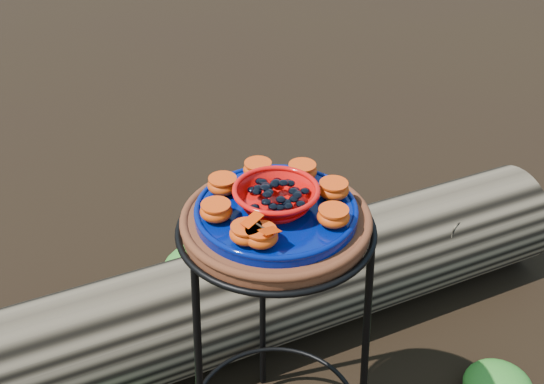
{
  "coord_description": "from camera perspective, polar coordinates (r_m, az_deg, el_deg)",
  "views": [
    {
      "loc": [
        -0.18,
        -1.08,
        1.51
      ],
      "look_at": [
        -0.01,
        0.0,
        0.79
      ],
      "focal_mm": 45.0,
      "sensor_mm": 36.0,
      "label": 1
    }
  ],
  "objects": [
    {
      "name": "orange_half_5",
      "position": [
        1.37,
        -4.14,
        0.58
      ],
      "size": [
        0.06,
        0.06,
        0.03
      ],
      "primitive_type": "ellipsoid",
      "color": "#C42000",
      "rests_on": "cobalt_plate"
    },
    {
      "name": "red_bowl",
      "position": [
        1.32,
        0.35,
        -0.51
      ],
      "size": [
        0.16,
        0.16,
        0.04
      ],
      "primitive_type": null,
      "color": "red",
      "rests_on": "cobalt_plate"
    },
    {
      "name": "orange_half_2",
      "position": [
        1.36,
        5.17,
        0.19
      ],
      "size": [
        0.06,
        0.06,
        0.03
      ],
      "primitive_type": "ellipsoid",
      "color": "#C42000",
      "rests_on": "cobalt_plate"
    },
    {
      "name": "orange_half_7",
      "position": [
        1.24,
        -2.15,
        -3.49
      ],
      "size": [
        0.06,
        0.06,
        0.03
      ],
      "primitive_type": "ellipsoid",
      "color": "#C42000",
      "rests_on": "cobalt_plate"
    },
    {
      "name": "driftwood_log",
      "position": [
        2.05,
        1.39,
        -7.66
      ],
      "size": [
        1.81,
        0.93,
        0.33
      ],
      "primitive_type": null,
      "rotation": [
        0.0,
        0.0,
        0.29
      ],
      "color": "black",
      "rests_on": "ground"
    },
    {
      "name": "plant_stand",
      "position": [
        1.6,
        0.3,
        -13.22
      ],
      "size": [
        0.44,
        0.44,
        0.7
      ],
      "primitive_type": null,
      "color": "black",
      "rests_on": "ground"
    },
    {
      "name": "orange_half_6",
      "position": [
        1.3,
        -4.7,
        -1.62
      ],
      "size": [
        0.06,
        0.06,
        0.03
      ],
      "primitive_type": "ellipsoid",
      "color": "#C42000",
      "rests_on": "cobalt_plate"
    },
    {
      "name": "orange_half_3",
      "position": [
        1.42,
        2.54,
        1.74
      ],
      "size": [
        0.06,
        0.06,
        0.03
      ],
      "primitive_type": "ellipsoid",
      "color": "#C42000",
      "rests_on": "cobalt_plate"
    },
    {
      "name": "orange_half_4",
      "position": [
        1.42,
        -1.18,
        1.9
      ],
      "size": [
        0.06,
        0.06,
        0.03
      ],
      "primitive_type": "ellipsoid",
      "color": "#C42000",
      "rests_on": "cobalt_plate"
    },
    {
      "name": "orange_half_1",
      "position": [
        1.29,
        5.15,
        -2.06
      ],
      "size": [
        0.06,
        0.06,
        0.03
      ],
      "primitive_type": "ellipsoid",
      "color": "#C42000",
      "rests_on": "cobalt_plate"
    },
    {
      "name": "orange_half_0",
      "position": [
        1.23,
        -0.92,
        -3.76
      ],
      "size": [
        0.06,
        0.06,
        0.03
      ],
      "primitive_type": "ellipsoid",
      "color": "#C42000",
      "rests_on": "cobalt_plate"
    },
    {
      "name": "butterfly",
      "position": [
        1.22,
        -0.93,
        -2.84
      ],
      "size": [
        0.1,
        0.09,
        0.01
      ],
      "primitive_type": null,
      "rotation": [
        0.0,
        0.0,
        0.61
      ],
      "color": "#C42900",
      "rests_on": "orange_half_0"
    },
    {
      "name": "cobalt_plate",
      "position": [
        1.34,
        0.35,
        -1.68
      ],
      "size": [
        0.32,
        0.32,
        0.02
      ],
      "primitive_type": "cylinder",
      "color": "#03104A",
      "rests_on": "terracotta_saucer"
    },
    {
      "name": "foliage_back",
      "position": [
        2.23,
        -5.24,
        -6.7
      ],
      "size": [
        0.32,
        0.32,
        0.16
      ],
      "primitive_type": "ellipsoid",
      "color": "#2E6922",
      "rests_on": "ground"
    },
    {
      "name": "terracotta_saucer",
      "position": [
        1.36,
        0.34,
        -2.58
      ],
      "size": [
        0.37,
        0.37,
        0.03
      ],
      "primitive_type": "cylinder",
      "color": "#502513",
      "rests_on": "plant_stand"
    },
    {
      "name": "glass_gems",
      "position": [
        1.3,
        0.36,
        0.69
      ],
      "size": [
        0.12,
        0.12,
        0.02
      ],
      "primitive_type": null,
      "color": "black",
      "rests_on": "red_bowl"
    }
  ]
}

